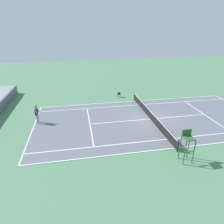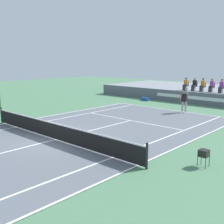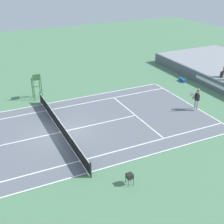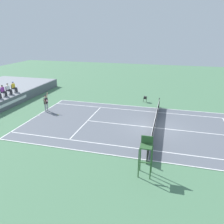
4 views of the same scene
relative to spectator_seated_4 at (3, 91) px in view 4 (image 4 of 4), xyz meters
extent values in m
plane|color=#4C7A56|center=(-1.93, -17.32, -1.76)|extent=(80.00, 80.00, 0.00)
cube|color=slate|center=(-1.93, -17.32, -1.75)|extent=(10.98, 23.78, 0.02)
cube|color=white|center=(-1.93, -5.43, -1.73)|extent=(10.98, 0.10, 0.01)
cube|color=white|center=(-7.42, -17.32, -1.73)|extent=(0.10, 23.78, 0.01)
cube|color=white|center=(3.56, -17.32, -1.73)|extent=(0.10, 23.78, 0.01)
cube|color=white|center=(-6.04, -17.32, -1.73)|extent=(0.10, 23.78, 0.01)
cube|color=white|center=(2.18, -17.32, -1.73)|extent=(0.10, 23.78, 0.01)
cube|color=white|center=(-1.93, -10.92, -1.73)|extent=(8.22, 0.10, 0.01)
cube|color=white|center=(-1.93, -17.32, -1.73)|extent=(0.10, 12.80, 0.01)
cube|color=white|center=(-1.93, -5.53, -1.73)|extent=(0.10, 0.20, 0.01)
cylinder|color=black|center=(-7.87, -17.32, -1.22)|extent=(0.10, 0.10, 1.07)
cylinder|color=black|center=(4.01, -17.32, -1.22)|extent=(0.10, 0.10, 1.07)
cube|color=black|center=(-1.93, -17.32, -1.28)|extent=(11.78, 0.02, 0.84)
cube|color=white|center=(-1.93, -17.32, -0.86)|extent=(11.78, 0.03, 0.06)
cube|color=#565B66|center=(-1.93, -1.10, -1.18)|extent=(24.17, 0.24, 1.14)
cube|color=silver|center=(-1.93, -1.22, -1.13)|extent=(8.46, 0.01, 0.32)
cylinder|color=#4C4C51|center=(-0.75, -0.13, -0.42)|extent=(0.04, 0.04, 0.38)
cube|color=#2D2D33|center=(-0.93, -0.28, -0.39)|extent=(0.30, 0.14, 0.44)
cube|color=#474C56|center=(0.00, 0.02, -0.20)|extent=(0.44, 0.44, 0.06)
cube|color=#474C56|center=(0.00, 0.22, 0.05)|extent=(0.44, 0.06, 0.44)
cylinder|color=#4C4C51|center=(0.18, -0.13, -0.42)|extent=(0.04, 0.04, 0.38)
cylinder|color=#4C4C51|center=(-0.18, -0.13, -0.42)|extent=(0.04, 0.04, 0.38)
cube|color=#2D2D33|center=(0.00, -0.08, -0.12)|extent=(0.34, 0.44, 0.16)
cube|color=#2D2D33|center=(0.00, -0.28, -0.39)|extent=(0.30, 0.14, 0.44)
cube|color=purple|center=(0.00, 0.08, 0.17)|extent=(0.36, 0.22, 0.52)
sphere|color=#A37556|center=(0.00, 0.08, 0.54)|extent=(0.20, 0.20, 0.20)
cylinder|color=black|center=(0.00, 0.08, 0.63)|extent=(0.19, 0.19, 0.05)
cube|color=#474C56|center=(0.88, 0.02, -0.20)|extent=(0.44, 0.44, 0.06)
cube|color=#474C56|center=(0.88, 0.22, 0.05)|extent=(0.44, 0.06, 0.44)
cylinder|color=#4C4C51|center=(1.05, -0.13, -0.42)|extent=(0.04, 0.04, 0.38)
cylinder|color=#4C4C51|center=(0.70, -0.13, -0.42)|extent=(0.04, 0.04, 0.38)
cube|color=#2D2D33|center=(0.88, -0.08, -0.12)|extent=(0.34, 0.44, 0.16)
cube|color=#2D2D33|center=(0.88, -0.28, -0.39)|extent=(0.30, 0.14, 0.44)
cube|color=white|center=(0.88, 0.08, 0.17)|extent=(0.36, 0.22, 0.52)
sphere|color=beige|center=(0.88, 0.08, 0.54)|extent=(0.20, 0.20, 0.20)
cylinder|color=black|center=(0.88, 0.08, 0.63)|extent=(0.19, 0.19, 0.05)
cube|color=#474C56|center=(1.84, 0.02, -0.20)|extent=(0.44, 0.44, 0.06)
cube|color=#474C56|center=(1.84, 0.22, 0.05)|extent=(0.44, 0.06, 0.44)
cylinder|color=#4C4C51|center=(2.02, -0.13, -0.42)|extent=(0.04, 0.04, 0.38)
cylinder|color=#4C4C51|center=(1.67, -0.13, -0.42)|extent=(0.04, 0.04, 0.38)
cube|color=#2D2D33|center=(1.84, -0.08, -0.12)|extent=(0.34, 0.44, 0.16)
cube|color=#2D2D33|center=(1.84, -0.28, -0.39)|extent=(0.30, 0.14, 0.44)
cube|color=yellow|center=(1.84, 0.08, 0.17)|extent=(0.36, 0.22, 0.52)
sphere|color=tan|center=(1.84, 0.08, 0.54)|extent=(0.20, 0.20, 0.20)
cylinder|color=#2D4CA8|center=(1.84, 0.08, 0.63)|extent=(0.19, 0.19, 0.05)
cylinder|color=#9E9EA3|center=(-0.48, -5.75, -1.30)|extent=(0.15, 0.15, 0.92)
cylinder|color=#9E9EA3|center=(-0.80, -5.72, -1.30)|extent=(0.15, 0.15, 0.92)
cube|color=white|center=(-0.49, -5.81, -1.71)|extent=(0.15, 0.29, 0.10)
cube|color=white|center=(-0.81, -5.78, -1.71)|extent=(0.15, 0.29, 0.10)
cube|color=black|center=(-0.64, -5.74, -0.54)|extent=(0.43, 0.29, 0.60)
sphere|color=tan|center=(-0.64, -5.74, -0.07)|extent=(0.22, 0.22, 0.22)
cylinder|color=black|center=(-0.64, -5.74, 0.02)|extent=(0.21, 0.21, 0.06)
cylinder|color=tan|center=(-0.39, -5.80, 0.02)|extent=(0.11, 0.22, 0.61)
cylinder|color=tan|center=(-0.91, -5.80, -0.52)|extent=(0.13, 0.34, 0.56)
cylinder|color=black|center=(-0.96, -5.92, -0.65)|extent=(0.06, 0.19, 0.25)
torus|color=red|center=(-0.96, -6.10, -0.39)|extent=(0.32, 0.23, 0.26)
cylinder|color=silver|center=(-0.96, -6.10, -0.39)|extent=(0.29, 0.19, 0.22)
sphere|color=#D1E533|center=(-1.21, -7.37, -1.72)|extent=(0.07, 0.07, 0.07)
cylinder|color=#2D562D|center=(-9.38, -17.67, -0.81)|extent=(0.07, 0.07, 1.90)
cylinder|color=#2D562D|center=(-9.38, -16.97, -0.81)|extent=(0.07, 0.07, 1.90)
cylinder|color=#2D562D|center=(-8.68, -17.67, -0.81)|extent=(0.07, 0.07, 1.90)
cylinder|color=#2D562D|center=(-8.68, -16.97, -0.81)|extent=(0.07, 0.07, 1.90)
cube|color=#2D562D|center=(-9.03, -17.32, 0.17)|extent=(0.70, 0.70, 0.06)
cube|color=#2D562D|center=(-8.68, -17.32, 0.44)|extent=(0.06, 0.70, 0.48)
cube|color=#2D562D|center=(-9.34, -17.32, -0.71)|extent=(0.10, 0.70, 0.04)
cube|color=black|center=(5.53, -15.56, -1.20)|extent=(0.36, 0.36, 0.28)
cylinder|color=black|center=(5.36, -15.73, -1.55)|extent=(0.02, 0.02, 0.42)
cylinder|color=black|center=(5.70, -15.73, -1.55)|extent=(0.02, 0.02, 0.42)
cylinder|color=black|center=(5.36, -15.39, -1.55)|extent=(0.02, 0.02, 0.42)
cylinder|color=black|center=(5.70, -15.39, -1.55)|extent=(0.02, 0.02, 0.42)
ellipsoid|color=#D1E533|center=(5.53, -15.56, -1.12)|extent=(0.30, 0.30, 0.12)
camera|label=1|loc=(-19.49, -9.92, 7.33)|focal=31.19mm
camera|label=2|loc=(10.03, -25.88, 2.49)|focal=44.99mm
camera|label=3|loc=(17.83, -22.59, 9.73)|focal=49.69mm
camera|label=4|loc=(-20.45, -18.32, 6.47)|focal=35.45mm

